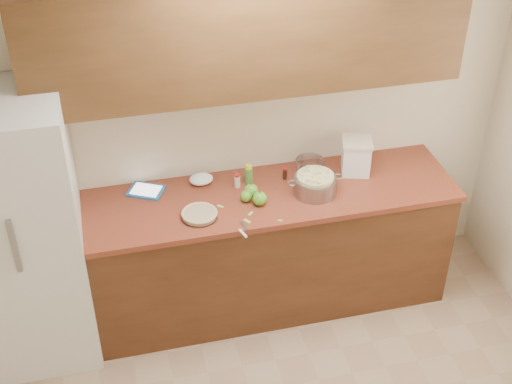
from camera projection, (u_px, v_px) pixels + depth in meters
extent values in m
plane|color=white|center=(356.00, 39.00, 2.42)|extent=(3.60, 3.60, 0.00)
plane|color=beige|center=(243.00, 119.00, 4.60)|extent=(3.60, 0.00, 3.60)
cube|color=#572E18|center=(255.00, 253.00, 4.84)|extent=(2.60, 0.65, 0.88)
cube|color=#973929|center=(254.00, 198.00, 4.58)|extent=(2.64, 0.68, 0.04)
cube|color=#58371A|center=(248.00, 34.00, 4.09)|extent=(2.60, 0.34, 0.70)
cube|color=silver|center=(23.00, 234.00, 4.27)|extent=(0.70, 0.70, 1.80)
cylinder|color=silver|center=(199.00, 215.00, 4.37)|extent=(0.23, 0.23, 0.03)
cylinder|color=#CDB082|center=(199.00, 215.00, 4.37)|extent=(0.21, 0.21, 0.03)
torus|color=#CDB082|center=(199.00, 213.00, 4.36)|extent=(0.22, 0.22, 0.02)
cylinder|color=gray|center=(315.00, 185.00, 4.55)|extent=(0.27, 0.27, 0.12)
torus|color=gray|center=(292.00, 183.00, 4.50)|extent=(0.06, 0.06, 0.01)
torus|color=gray|center=(338.00, 177.00, 4.56)|extent=(0.06, 0.06, 0.01)
cylinder|color=beige|center=(315.00, 183.00, 4.54)|extent=(0.24, 0.24, 0.12)
cube|color=white|center=(356.00, 157.00, 4.73)|extent=(0.22, 0.22, 0.22)
cube|color=beige|center=(357.00, 142.00, 4.66)|extent=(0.24, 0.24, 0.02)
cube|color=#2161A0|center=(146.00, 191.00, 4.59)|extent=(0.27, 0.25, 0.01)
cube|color=white|center=(146.00, 190.00, 4.59)|extent=(0.22, 0.20, 0.00)
cube|color=gray|center=(244.00, 226.00, 4.30)|extent=(0.04, 0.09, 0.00)
cylinder|color=white|center=(243.00, 233.00, 4.23)|extent=(0.04, 0.08, 0.02)
cylinder|color=#4C8C38|center=(249.00, 175.00, 4.65)|extent=(0.05, 0.05, 0.11)
cylinder|color=yellow|center=(248.00, 167.00, 4.61)|extent=(0.04, 0.04, 0.02)
cylinder|color=beige|center=(237.00, 182.00, 4.62)|extent=(0.04, 0.04, 0.08)
cylinder|color=red|center=(237.00, 176.00, 4.59)|extent=(0.03, 0.03, 0.02)
cylinder|color=black|center=(285.00, 174.00, 4.70)|extent=(0.03, 0.03, 0.07)
cylinder|color=red|center=(285.00, 169.00, 4.67)|extent=(0.03, 0.03, 0.01)
cylinder|color=silver|center=(310.00, 165.00, 4.79)|extent=(0.19, 0.19, 0.07)
torus|color=silver|center=(310.00, 161.00, 4.77)|extent=(0.20, 0.20, 0.01)
ellipsoid|color=white|center=(201.00, 179.00, 4.66)|extent=(0.19, 0.17, 0.06)
sphere|color=#509922|center=(246.00, 196.00, 4.49)|extent=(0.08, 0.08, 0.08)
cylinder|color=#3F2D19|center=(246.00, 191.00, 4.47)|extent=(0.01, 0.01, 0.01)
sphere|color=#509922|center=(251.00, 190.00, 4.53)|extent=(0.09, 0.09, 0.09)
cylinder|color=#3F2D19|center=(251.00, 184.00, 4.50)|extent=(0.01, 0.01, 0.01)
sphere|color=#509922|center=(260.00, 199.00, 4.46)|extent=(0.09, 0.09, 0.09)
cylinder|color=#3F2D19|center=(260.00, 192.00, 4.43)|extent=(0.01, 0.01, 0.01)
cube|color=#9DC15D|center=(251.00, 214.00, 4.40)|extent=(0.04, 0.04, 0.00)
cube|color=#9DC15D|center=(280.00, 220.00, 4.35)|extent=(0.03, 0.02, 0.00)
cube|color=#9DC15D|center=(220.00, 206.00, 4.46)|extent=(0.04, 0.04, 0.00)
cube|color=#9DC15D|center=(247.00, 221.00, 4.34)|extent=(0.04, 0.05, 0.00)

